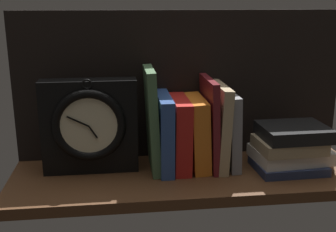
% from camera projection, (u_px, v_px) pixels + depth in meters
% --- Properties ---
extents(ground_plane, '(0.84, 0.27, 0.03)m').
position_uv_depth(ground_plane, '(189.00, 177.00, 1.00)').
color(ground_plane, '#4C2D19').
extents(back_panel, '(0.84, 0.01, 0.37)m').
position_uv_depth(back_panel, '(182.00, 85.00, 1.07)').
color(back_panel, black).
rests_on(back_panel, ground_plane).
extents(book_green_romantic, '(0.03, 0.14, 0.25)m').
position_uv_depth(book_green_romantic, '(152.00, 120.00, 0.99)').
color(book_green_romantic, '#476B44').
rests_on(book_green_romantic, ground_plane).
extents(book_blue_modern, '(0.03, 0.16, 0.18)m').
position_uv_depth(book_blue_modern, '(164.00, 132.00, 1.00)').
color(book_blue_modern, '#2D4C8E').
rests_on(book_blue_modern, ground_plane).
extents(book_red_requiem, '(0.04, 0.15, 0.17)m').
position_uv_depth(book_red_requiem, '(180.00, 133.00, 1.01)').
color(book_red_requiem, red).
rests_on(book_red_requiem, ground_plane).
extents(book_orange_pandolfini, '(0.05, 0.14, 0.17)m').
position_uv_depth(book_orange_pandolfini, '(197.00, 133.00, 1.01)').
color(book_orange_pandolfini, orange).
rests_on(book_orange_pandolfini, ground_plane).
extents(book_maroon_dawkins, '(0.02, 0.16, 0.22)m').
position_uv_depth(book_maroon_dawkins, '(209.00, 123.00, 1.01)').
color(book_maroon_dawkins, maroon).
rests_on(book_maroon_dawkins, ground_plane).
extents(book_tan_shortstories, '(0.03, 0.16, 0.20)m').
position_uv_depth(book_tan_shortstories, '(219.00, 126.00, 1.02)').
color(book_tan_shortstories, tan).
rests_on(book_tan_shortstories, ground_plane).
extents(book_gray_chess, '(0.03, 0.14, 0.18)m').
position_uv_depth(book_gray_chess, '(229.00, 129.00, 1.02)').
color(book_gray_chess, gray).
rests_on(book_gray_chess, ground_plane).
extents(framed_clock, '(0.22, 0.07, 0.23)m').
position_uv_depth(framed_clock, '(90.00, 126.00, 0.97)').
color(framed_clock, black).
rests_on(framed_clock, ground_plane).
extents(book_stack_side, '(0.19, 0.14, 0.11)m').
position_uv_depth(book_stack_side, '(291.00, 148.00, 1.00)').
color(book_stack_side, '#232D4C').
rests_on(book_stack_side, ground_plane).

